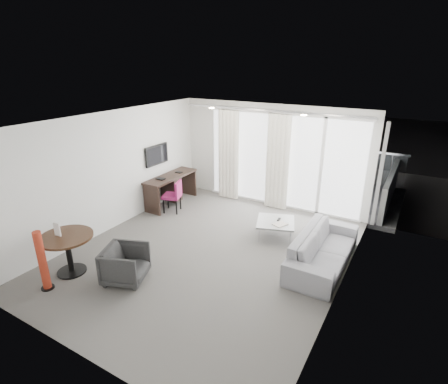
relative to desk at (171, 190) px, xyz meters
The scene contains 28 objects.
floor 2.80m from the desk, 36.84° to the right, with size 5.00×6.00×0.00m, color #575450.
ceiling 3.55m from the desk, 36.84° to the right, with size 5.00×6.00×0.00m, color white.
wall_left 1.92m from the desk, 99.49° to the right, with size 0.00×6.00×2.60m, color silver.
wall_right 5.09m from the desk, 19.42° to the right, with size 0.00×6.00×2.60m, color silver.
wall_front 5.25m from the desk, 64.53° to the right, with size 5.00×0.00×2.60m, color silver.
window_panel 2.96m from the desk, 27.64° to the left, with size 4.00×0.02×2.38m, color white, non-canonical shape.
window_frame 2.95m from the desk, 27.38° to the left, with size 4.10×0.06×2.44m, color white, non-canonical shape.
curtain_left 1.77m from the desk, 47.16° to the left, with size 0.60×0.20×2.38m, color silver, non-canonical shape.
curtain_right 2.85m from the desk, 25.06° to the left, with size 0.60×0.20×2.38m, color silver, non-canonical shape.
curtain_track 3.24m from the desk, 27.48° to the left, with size 4.80×0.04×0.04m, color #B2B2B7, non-canonical shape.
downlight_a 2.57m from the desk, ahead, with size 0.12×0.12×0.02m, color #FFE0B2.
downlight_b 4.07m from the desk, ahead, with size 0.12×0.12×0.02m, color #FFE0B2.
desk is the anchor object (origin of this frame).
tv 1.01m from the desk, 137.44° to the right, with size 0.05×0.80×0.50m, color black, non-canonical shape.
desk_chair 0.52m from the desk, 50.77° to the right, with size 0.44×0.41×0.81m, color #971E58, non-canonical shape.
round_table 3.49m from the desk, 82.87° to the right, with size 0.91×0.91×0.73m, color #341E10, non-canonical shape.
menu_card 3.55m from the desk, 84.99° to the right, with size 0.13×0.02×0.24m, color white, non-canonical shape.
red_lamp 4.02m from the desk, 82.97° to the right, with size 0.21×0.21×1.06m, color maroon.
tub_armchair 3.47m from the desk, 64.88° to the right, with size 0.68×0.70×0.63m, color #29292A.
coffee_table 3.10m from the desk, ahead, with size 0.78×0.78×0.35m, color gray, non-canonical shape.
remote 3.12m from the desk, ahead, with size 0.05×0.17×0.02m, color black, non-canonical shape.
magazine 3.25m from the desk, ahead, with size 0.20×0.25×0.01m, color gray, non-canonical shape.
sofa 4.37m from the desk, 12.11° to the right, with size 2.18×0.85×0.64m, color gray.
terrace_slab 3.82m from the desk, 48.35° to the left, with size 5.60×3.00×0.12m, color #4D4D50.
rattan_chair_a 3.66m from the desk, 40.45° to the left, with size 0.53×0.53×0.77m, color #553121, non-canonical shape.
rattan_chair_b 5.23m from the desk, 41.31° to the left, with size 0.61×0.61×0.89m, color #553121, non-canonical shape.
rattan_table 4.27m from the desk, 40.79° to the left, with size 0.48×0.48×0.48m, color #553121, non-canonical shape.
balustrade 4.97m from the desk, 59.53° to the left, with size 5.50×0.06×1.05m, color #B2B2B7, non-canonical shape.
Camera 1 is at (3.30, -5.07, 3.60)m, focal length 28.00 mm.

